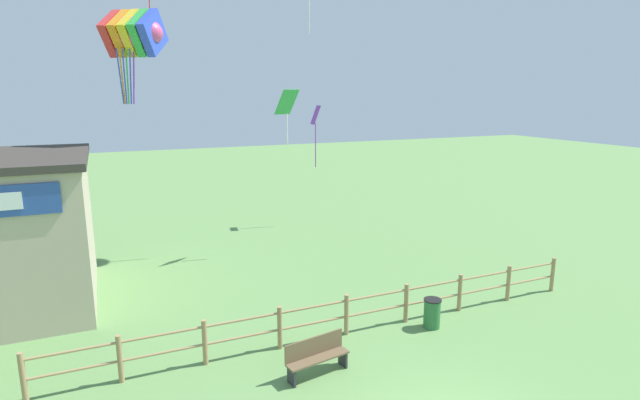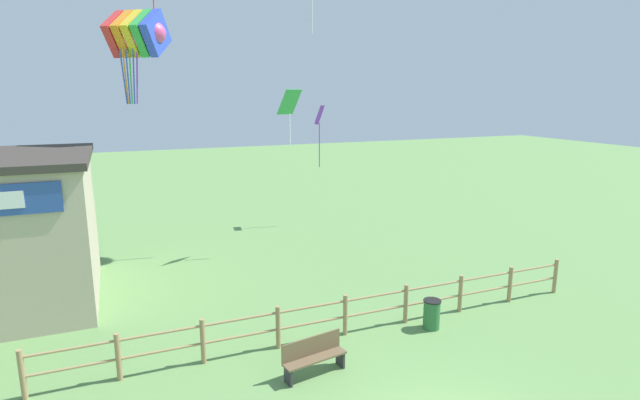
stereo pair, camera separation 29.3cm
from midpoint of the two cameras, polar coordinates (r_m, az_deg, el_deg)
wooden_fence at (r=15.48m, az=3.47°, el=-12.70°), size 17.22×0.14×1.28m
park_bench_near_fence at (r=13.61m, az=-0.09°, el=-17.29°), size 1.81×0.71×1.00m
trash_bin at (r=16.35m, az=13.16°, el=-12.58°), size 0.56×0.56×0.94m
kite_rainbow_parafoil at (r=21.92m, az=-19.81°, el=17.44°), size 3.03×2.89×3.67m
kite_green_diamond at (r=22.08m, az=-3.12°, el=10.71°), size 1.09×0.97×2.43m
kite_purple_streamer at (r=27.26m, az=0.24°, el=8.77°), size 0.48×0.81×3.34m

